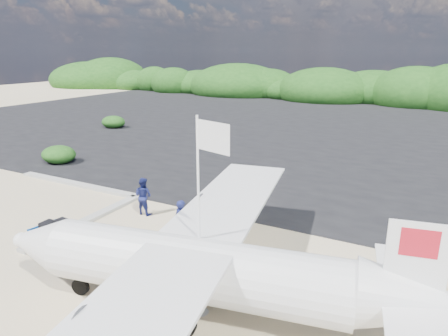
% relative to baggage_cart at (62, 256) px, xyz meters
% --- Properties ---
extents(ground, '(160.00, 160.00, 0.00)m').
position_rel_baggage_cart_xyz_m(ground, '(2.91, 1.38, 0.00)').
color(ground, beige).
extents(asphalt_apron, '(90.00, 50.00, 0.04)m').
position_rel_baggage_cart_xyz_m(asphalt_apron, '(2.91, 31.38, 0.00)').
color(asphalt_apron, '#B2B2B2').
rests_on(asphalt_apron, ground).
extents(lagoon, '(9.00, 7.00, 0.40)m').
position_rel_baggage_cart_xyz_m(lagoon, '(-6.09, 2.88, 0.00)').
color(lagoon, '#B2B2B2').
rests_on(lagoon, ground).
extents(vegetation_band, '(124.00, 8.00, 4.40)m').
position_rel_baggage_cart_xyz_m(vegetation_band, '(2.91, 56.38, 0.00)').
color(vegetation_band, '#B2B2B2').
rests_on(vegetation_band, ground).
extents(baggage_cart, '(2.66, 1.73, 1.25)m').
position_rel_baggage_cart_xyz_m(baggage_cart, '(0.00, 0.00, 0.00)').
color(baggage_cart, blue).
rests_on(baggage_cart, ground).
extents(flagpole, '(1.31, 0.84, 6.08)m').
position_rel_baggage_cart_xyz_m(flagpole, '(6.60, -0.43, 0.00)').
color(flagpole, white).
rests_on(flagpole, ground).
extents(signboard, '(1.59, 0.51, 1.32)m').
position_rel_baggage_cart_xyz_m(signboard, '(5.29, -1.49, 0.00)').
color(signboard, '#512B17').
rests_on(signboard, ground).
extents(crew_a, '(0.81, 0.64, 1.97)m').
position_rel_baggage_cart_xyz_m(crew_a, '(3.66, 2.99, 0.99)').
color(crew_a, navy).
rests_on(crew_a, ground).
extents(crew_b, '(0.92, 0.72, 1.86)m').
position_rel_baggage_cart_xyz_m(crew_b, '(0.18, 4.84, 0.93)').
color(crew_b, navy).
rests_on(crew_b, ground).
extents(crew_c, '(1.21, 0.68, 1.95)m').
position_rel_baggage_cart_xyz_m(crew_c, '(5.24, 2.17, 0.98)').
color(crew_c, navy).
rests_on(crew_c, ground).
extents(aircraft_small, '(9.67, 9.67, 2.50)m').
position_rel_baggage_cart_xyz_m(aircraft_small, '(-6.86, 32.34, 0.00)').
color(aircraft_small, '#B2B2B2').
rests_on(aircraft_small, ground).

